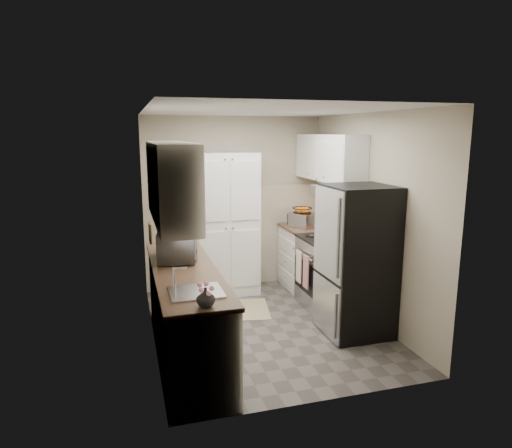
% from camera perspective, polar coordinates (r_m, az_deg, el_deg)
% --- Properties ---
extents(ground, '(3.20, 3.20, 0.00)m').
position_cam_1_polar(ground, '(5.56, 1.26, -12.68)').
color(ground, '#56514C').
rests_on(ground, ground).
extents(room_shell, '(2.64, 3.24, 2.52)m').
position_cam_1_polar(room_shell, '(5.10, 1.18, 4.18)').
color(room_shell, '#B9AE95').
rests_on(room_shell, ground).
extents(pantry_cabinet, '(0.90, 0.55, 2.00)m').
position_cam_1_polar(pantry_cabinet, '(6.43, -3.92, -0.03)').
color(pantry_cabinet, white).
rests_on(pantry_cabinet, ground).
extents(base_cabinet_left, '(0.60, 2.30, 0.88)m').
position_cam_1_polar(base_cabinet_left, '(4.80, -8.69, -11.08)').
color(base_cabinet_left, white).
rests_on(base_cabinet_left, ground).
extents(countertop_left, '(0.63, 2.33, 0.04)m').
position_cam_1_polar(countertop_left, '(4.65, -8.86, -5.83)').
color(countertop_left, brown).
rests_on(countertop_left, base_cabinet_left).
extents(base_cabinet_right, '(0.60, 0.80, 0.88)m').
position_cam_1_polar(base_cabinet_right, '(6.79, 6.26, -4.31)').
color(base_cabinet_right, white).
rests_on(base_cabinet_right, ground).
extents(countertop_right, '(0.63, 0.83, 0.04)m').
position_cam_1_polar(countertop_right, '(6.68, 6.35, -0.51)').
color(countertop_right, brown).
rests_on(countertop_right, base_cabinet_right).
extents(electric_range, '(0.71, 0.78, 1.13)m').
position_cam_1_polar(electric_range, '(6.07, 9.02, -5.91)').
color(electric_range, '#B7B7BC').
rests_on(electric_range, ground).
extents(refrigerator, '(0.70, 0.72, 1.70)m').
position_cam_1_polar(refrigerator, '(5.27, 12.49, -4.49)').
color(refrigerator, '#B7B7BC').
rests_on(refrigerator, ground).
extents(microwave, '(0.49, 0.65, 0.33)m').
position_cam_1_polar(microwave, '(4.97, -9.77, -2.56)').
color(microwave, '#B7B7BC').
rests_on(microwave, countertop_left).
extents(wine_bottle, '(0.07, 0.07, 0.27)m').
position_cam_1_polar(wine_bottle, '(5.40, -11.28, -1.83)').
color(wine_bottle, black).
rests_on(wine_bottle, countertop_left).
extents(flower_vase, '(0.17, 0.17, 0.16)m').
position_cam_1_polar(flower_vase, '(3.63, -6.31, -9.09)').
color(flower_vase, silver).
rests_on(flower_vase, countertop_left).
extents(cutting_board, '(0.07, 0.27, 0.34)m').
position_cam_1_polar(cutting_board, '(5.52, -8.36, -1.03)').
color(cutting_board, '#4A8D38').
rests_on(cutting_board, countertop_left).
extents(toaster_oven, '(0.41, 0.46, 0.22)m').
position_cam_1_polar(toaster_oven, '(6.59, 6.03, 0.47)').
color(toaster_oven, '#A8A8AD').
rests_on(toaster_oven, countertop_right).
extents(fruit_basket, '(0.37, 0.37, 0.12)m').
position_cam_1_polar(fruit_basket, '(6.56, 5.80, 1.91)').
color(fruit_basket, orange).
rests_on(fruit_basket, toaster_oven).
extents(kitchen_mat, '(0.58, 0.81, 0.01)m').
position_cam_1_polar(kitchen_mat, '(6.04, -0.70, -10.60)').
color(kitchen_mat, tan).
rests_on(kitchen_mat, ground).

